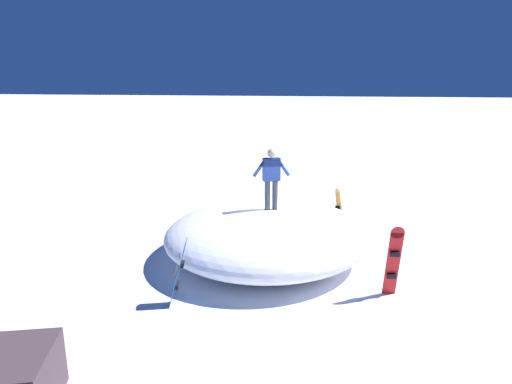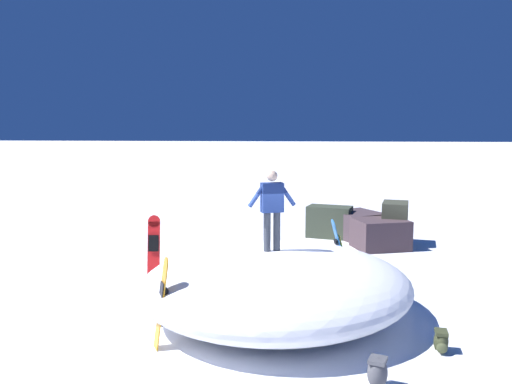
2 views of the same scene
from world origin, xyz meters
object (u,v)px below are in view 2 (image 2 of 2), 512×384
(snowboard_secondary_upright, at_px, (162,302))
(backpack_near, at_px, (441,341))
(snowboarder_standing, at_px, (272,206))
(snowboard_primary_upright, at_px, (154,250))
(backpack_far, at_px, (378,372))
(snowboard_tertiary_upright, at_px, (339,248))

(snowboard_secondary_upright, xyz_separation_m, backpack_near, (-0.28, 4.73, -0.62))
(snowboarder_standing, distance_m, snowboard_primary_upright, 3.64)
(backpack_far, bearing_deg, snowboard_tertiary_upright, -177.37)
(snowboard_tertiary_upright, bearing_deg, snowboard_secondary_upright, -35.51)
(snowboard_tertiary_upright, distance_m, backpack_near, 4.56)
(snowboard_primary_upright, bearing_deg, backpack_far, 46.20)
(snowboard_primary_upright, bearing_deg, snowboard_tertiary_upright, 104.72)
(snowboard_secondary_upright, height_order, snowboard_tertiary_upright, snowboard_secondary_upright)
(snowboarder_standing, distance_m, backpack_near, 3.88)
(snowboard_tertiary_upright, xyz_separation_m, backpack_near, (4.27, 1.48, -0.58))
(snowboard_secondary_upright, relative_size, backpack_far, 2.99)
(backpack_near, bearing_deg, snowboard_primary_upright, -117.90)
(snowboarder_standing, bearing_deg, backpack_far, 32.24)
(snowboard_tertiary_upright, height_order, backpack_far, snowboard_tertiary_upright)
(backpack_near, height_order, backpack_far, backpack_far)
(backpack_far, bearing_deg, backpack_near, 137.86)
(snowboarder_standing, xyz_separation_m, snowboard_tertiary_upright, (-2.86, 1.49, -1.47))
(snowboard_primary_upright, height_order, snowboard_tertiary_upright, snowboard_primary_upright)
(snowboard_tertiary_upright, bearing_deg, backpack_near, 19.13)
(snowboard_primary_upright, xyz_separation_m, snowboard_secondary_upright, (3.40, 1.15, -0.06))
(snowboard_primary_upright, relative_size, snowboard_secondary_upright, 1.07)
(snowboard_secondary_upright, bearing_deg, snowboard_tertiary_upright, 144.49)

